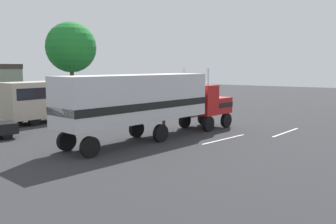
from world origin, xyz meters
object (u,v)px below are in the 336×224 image
Objects in this scene: semi_truck at (149,100)px; person_bystander at (163,117)px; parked_bus at (64,96)px; tree_center at (71,47)px.

semi_truck is 4.40m from person_bystander.
parked_bus is 10.51m from tree_center.
person_bystander is at bearing -110.29° from tree_center.
person_bystander is at bearing -85.95° from parked_bus.
semi_truck is 1.29× the size of parked_bus.
person_bystander is (3.82, 1.47, -1.63)m from semi_truck.
tree_center is at bearing 69.71° from person_bystander.
parked_bus is 1.17× the size of tree_center.
semi_truck reaches higher than parked_bus.
parked_bus is (3.11, 11.50, -0.46)m from semi_truck.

